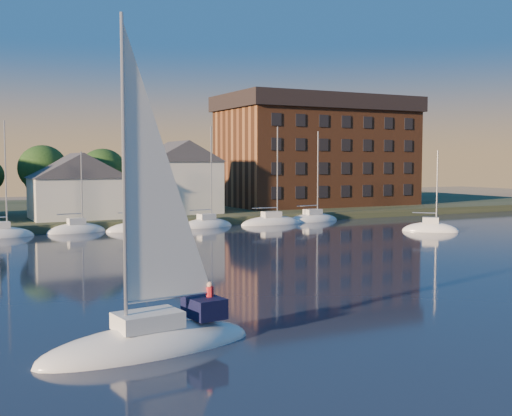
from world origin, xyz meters
TOP-DOWN VIEW (x-y plane):
  - ground at (0.00, 0.00)m, footprint 260.00×260.00m
  - shoreline_land at (0.00, 75.00)m, footprint 160.00×50.00m
  - wooden_dock at (0.00, 52.00)m, footprint 120.00×3.00m
  - clubhouse_centre at (-6.00, 57.00)m, footprint 11.55×8.40m
  - clubhouse_east at (8.00, 59.00)m, footprint 10.50×8.40m
  - condo_block at (34.00, 64.95)m, footprint 31.00×17.00m
  - tree_line at (2.00, 63.00)m, footprint 93.40×5.40m
  - moored_fleet at (-8.00, 49.00)m, footprint 71.50×2.40m
  - hero_sailboat at (-13.93, 2.48)m, footprint 10.16×4.40m
  - drifting_sailboat_right at (28.73, 32.42)m, footprint 6.17×5.87m

SIDE VIEW (x-z plane):
  - ground at x=0.00m, z-range 0.00..0.00m
  - shoreline_land at x=0.00m, z-range -1.00..1.00m
  - wooden_dock at x=0.00m, z-range -0.50..0.50m
  - drifting_sailboat_right at x=28.73m, z-range -5.09..5.29m
  - moored_fleet at x=-8.00m, z-range -5.93..6.12m
  - hero_sailboat at x=-13.93m, z-range -6.96..8.21m
  - clubhouse_centre at x=-6.00m, z-range 1.09..9.17m
  - clubhouse_east at x=8.00m, z-range 1.10..10.90m
  - tree_line at x=2.00m, z-range 2.73..11.63m
  - condo_block at x=34.00m, z-range 1.09..18.49m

